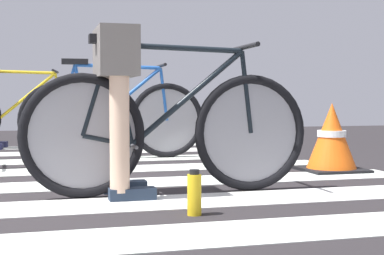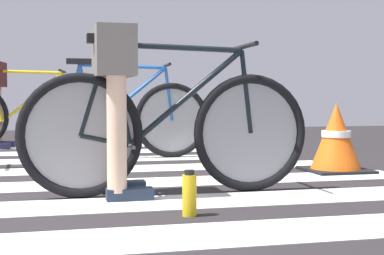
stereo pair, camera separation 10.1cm
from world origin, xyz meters
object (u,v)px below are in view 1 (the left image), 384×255
at_px(bicycle_1_of_4, 169,130).
at_px(water_bottle, 194,194).
at_px(bicycle_4_of_4, 15,115).
at_px(bicycle_3_of_4, 113,118).
at_px(cyclist_1_of_4, 117,88).
at_px(traffic_cone, 332,139).

bearing_deg(bicycle_1_of_4, water_bottle, -91.83).
bearing_deg(bicycle_4_of_4, bicycle_3_of_4, -49.23).
relative_size(cyclist_1_of_4, bicycle_3_of_4, 0.56).
relative_size(bicycle_1_of_4, cyclist_1_of_4, 1.78).
bearing_deg(water_bottle, bicycle_4_of_4, 103.60).
relative_size(bicycle_1_of_4, bicycle_4_of_4, 1.00).
height_order(bicycle_1_of_4, bicycle_4_of_4, same).
height_order(bicycle_4_of_4, traffic_cone, bicycle_4_of_4).
bearing_deg(bicycle_4_of_4, traffic_cone, -40.51).
height_order(bicycle_1_of_4, traffic_cone, bicycle_1_of_4).
height_order(bicycle_1_of_4, water_bottle, bicycle_1_of_4).
bearing_deg(bicycle_3_of_4, water_bottle, -86.74).
bearing_deg(traffic_cone, bicycle_1_of_4, -153.30).
xyz_separation_m(cyclist_1_of_4, bicycle_3_of_4, (0.23, 2.07, -0.25)).
distance_m(cyclist_1_of_4, bicycle_4_of_4, 3.57).
bearing_deg(bicycle_3_of_4, bicycle_4_of_4, 125.29).
bearing_deg(water_bottle, bicycle_1_of_4, 88.58).
bearing_deg(bicycle_1_of_4, traffic_cone, 26.29).
bearing_deg(bicycle_1_of_4, bicycle_4_of_4, 105.73).
relative_size(bicycle_3_of_4, water_bottle, 7.74).
xyz_separation_m(bicycle_4_of_4, traffic_cone, (2.48, -2.75, -0.13)).
bearing_deg(bicycle_3_of_4, bicycle_1_of_4, -85.92).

